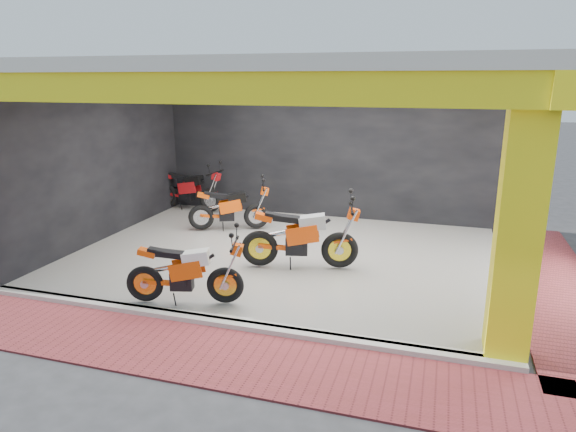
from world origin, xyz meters
name	(u,v)px	position (x,y,z in m)	size (l,w,h in m)	color
ground	(248,298)	(0.00, 0.00, 0.00)	(80.00, 80.00, 0.00)	#2D2D30
showroom_floor	(285,256)	(0.00, 2.00, 0.05)	(8.00, 6.00, 0.10)	silver
showroom_ceiling	(285,68)	(0.00, 2.00, 3.60)	(8.40, 6.40, 0.20)	beige
back_wall	(323,149)	(0.00, 5.10, 1.75)	(8.20, 0.20, 3.50)	black
left_wall	(100,160)	(-4.10, 2.00, 1.75)	(0.20, 6.20, 3.50)	black
corner_column	(519,225)	(3.75, -0.75, 1.75)	(0.50, 0.50, 3.50)	yellow
header_beam_front	(214,88)	(0.00, -1.00, 3.30)	(8.40, 0.30, 0.40)	yellow
header_beam_right	(526,86)	(4.00, 2.00, 3.30)	(0.30, 6.40, 0.40)	yellow
floor_kerb	(222,323)	(0.00, -1.02, 0.05)	(8.00, 0.20, 0.10)	silver
paver_front	(197,352)	(0.00, -1.80, 0.01)	(9.00, 1.40, 0.03)	maroon
paver_right	(554,285)	(4.80, 2.00, 0.01)	(1.40, 7.00, 0.03)	maroon
moto_hero	(225,268)	(-0.17, -0.50, 0.68)	(1.89, 0.70, 1.16)	#F24E0A
moto_row_a	(340,233)	(1.18, 1.47, 0.78)	(2.22, 0.82, 1.36)	#E94609
moto_row_b	(256,204)	(-1.13, 3.41, 0.68)	(1.91, 0.71, 1.17)	#F24F0A
moto_row_d	(210,188)	(-2.80, 4.50, 0.73)	(2.05, 0.76, 1.25)	#B21316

